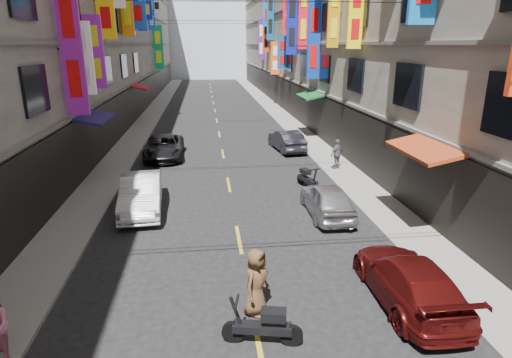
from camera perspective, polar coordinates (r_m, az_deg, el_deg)
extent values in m
cube|color=slate|center=(38.11, -14.40, 7.47)|extent=(2.00, 90.00, 0.12)
cube|color=slate|center=(38.42, 3.80, 8.05)|extent=(2.00, 90.00, 0.12)
cube|color=#9B948D|center=(38.97, -24.90, 20.65)|extent=(10.00, 90.00, 19.00)
cube|color=black|center=(38.03, -16.00, 9.53)|extent=(0.12, 85.50, 3.00)
cube|color=#66635E|center=(37.85, -16.20, 12.07)|extent=(0.16, 90.00, 0.14)
cube|color=#66635E|center=(37.72, -16.63, 16.90)|extent=(0.16, 90.00, 0.14)
cube|color=#66635E|center=(37.86, -17.07, 21.73)|extent=(0.16, 90.00, 0.14)
cube|color=#B0A494|center=(39.58, 13.33, 21.65)|extent=(10.00, 90.00, 19.00)
cube|color=black|center=(38.40, 5.26, 10.19)|extent=(0.12, 85.50, 3.00)
cube|color=#66635E|center=(38.22, 5.32, 12.72)|extent=(0.16, 90.00, 0.14)
cube|color=#66635E|center=(38.09, 5.46, 17.52)|extent=(0.16, 90.00, 0.14)
cube|color=#66635E|center=(38.23, 5.61, 22.32)|extent=(0.16, 90.00, 0.14)
cube|color=silver|center=(87.38, -6.58, 20.45)|extent=(18.00, 8.00, 22.00)
cube|color=#77167B|center=(20.18, -23.39, 15.61)|extent=(0.91, 0.18, 5.50)
cylinder|color=black|center=(20.19, -23.53, 15.59)|extent=(1.01, 0.08, 0.08)
cube|color=silver|center=(22.02, -21.99, 14.66)|extent=(0.84, 0.18, 3.29)
cylinder|color=black|center=(22.03, -22.12, 14.65)|extent=(0.94, 0.08, 0.08)
cube|color=yellow|center=(23.02, 13.15, 20.75)|extent=(0.74, 0.18, 3.37)
cylinder|color=black|center=(23.04, 13.27, 20.74)|extent=(0.84, 0.08, 0.08)
cube|color=#87198E|center=(24.11, -20.69, 15.54)|extent=(0.89, 0.18, 3.60)
cylinder|color=black|center=(24.12, -20.81, 15.53)|extent=(0.99, 0.08, 0.08)
cube|color=#C4860A|center=(26.64, 10.34, 20.98)|extent=(0.70, 0.18, 3.84)
cylinder|color=black|center=(26.65, 10.45, 20.97)|extent=(0.80, 0.08, 0.08)
cube|color=#E3A60B|center=(27.46, -19.57, 21.52)|extent=(0.99, 0.18, 4.15)
cylinder|color=black|center=(27.46, -19.68, 21.51)|extent=(1.09, 0.08, 0.08)
cube|color=#0D329D|center=(30.54, 7.71, 18.08)|extent=(0.86, 0.18, 5.31)
cylinder|color=black|center=(30.56, 7.81, 18.08)|extent=(0.96, 0.08, 0.08)
cube|color=red|center=(34.13, 6.35, 21.12)|extent=(0.75, 0.18, 5.10)
cylinder|color=black|center=(34.14, 6.44, 21.11)|extent=(0.85, 0.08, 0.08)
cube|color=#0E19A7|center=(37.91, 4.81, 20.06)|extent=(0.89, 0.18, 5.13)
cylinder|color=black|center=(37.92, 4.89, 20.06)|extent=(0.99, 0.08, 0.08)
cube|color=#0F3FB3|center=(39.89, -15.58, 21.94)|extent=(1.22, 0.18, 4.48)
cylinder|color=black|center=(39.90, -15.65, 21.93)|extent=(1.32, 0.08, 0.08)
cube|color=red|center=(40.47, 4.17, 21.15)|extent=(0.76, 0.18, 3.59)
cylinder|color=black|center=(40.48, 4.25, 21.15)|extent=(0.86, 0.08, 0.08)
cube|color=#0C4990|center=(42.07, 3.52, 16.48)|extent=(0.90, 0.18, 3.01)
cylinder|color=black|center=(42.08, 3.59, 16.47)|extent=(1.00, 0.08, 0.08)
cube|color=#0E2CAA|center=(43.56, -15.07, 21.11)|extent=(0.84, 0.18, 3.89)
cylinder|color=black|center=(43.57, -15.14, 21.11)|extent=(0.94, 0.08, 0.08)
cube|color=#0F16B2|center=(46.09, -14.51, 21.98)|extent=(1.15, 0.18, 3.35)
cylinder|color=black|center=(46.10, -14.58, 21.97)|extent=(1.25, 0.08, 0.08)
cube|color=#FF530E|center=(45.93, 2.58, 15.80)|extent=(0.94, 0.18, 3.28)
cylinder|color=black|center=(45.94, 2.65, 15.80)|extent=(1.04, 0.08, 0.08)
cube|color=#0B4D84|center=(50.18, 1.93, 21.04)|extent=(0.77, 0.18, 5.32)
cylinder|color=black|center=(50.18, 1.99, 21.04)|extent=(0.87, 0.08, 0.08)
cube|color=#0F4DAF|center=(52.09, -13.81, 20.75)|extent=(0.75, 0.18, 3.66)
cylinder|color=black|center=(52.10, -13.87, 20.75)|extent=(0.85, 0.08, 0.08)
cube|color=blue|center=(52.30, 1.47, 22.14)|extent=(0.95, 0.18, 4.54)
cylinder|color=black|center=(52.30, 1.53, 22.14)|extent=(1.05, 0.08, 0.08)
cube|color=red|center=(53.47, 1.32, 18.47)|extent=(0.77, 0.18, 3.48)
cylinder|color=black|center=(53.47, 1.38, 18.47)|extent=(0.87, 0.08, 0.08)
cube|color=#0B7A48|center=(55.40, -12.91, 16.76)|extent=(1.14, 0.18, 5.09)
cylinder|color=black|center=(55.41, -12.96, 16.75)|extent=(1.24, 0.08, 0.08)
cube|color=silver|center=(58.08, -13.14, 22.19)|extent=(0.97, 0.18, 2.85)
cylinder|color=black|center=(58.08, -13.19, 22.19)|extent=(1.07, 0.08, 0.08)
cube|color=#55198D|center=(57.88, 0.68, 18.10)|extent=(0.74, 0.18, 4.95)
cylinder|color=black|center=(57.89, 0.73, 18.10)|extent=(0.84, 0.08, 0.08)
cube|color=#973415|center=(15.49, 21.53, 3.82)|extent=(1.39, 3.20, 0.41)
cube|color=#201854|center=(22.16, -20.78, 7.71)|extent=(1.39, 3.20, 0.41)
cube|color=#165324|center=(30.33, 7.28, 11.04)|extent=(1.39, 3.20, 0.41)
cube|color=maroon|center=(37.77, -15.20, 11.84)|extent=(1.39, 3.20, 0.41)
cylinder|color=black|center=(45.32, -5.92, 20.27)|extent=(14.00, 0.04, 0.04)
cube|color=gold|center=(14.72, -2.30, -8.00)|extent=(0.12, 2.20, 0.01)
cube|color=gold|center=(20.29, -3.66, -0.73)|extent=(0.12, 2.20, 0.01)
cube|color=gold|center=(26.05, -4.43, 3.37)|extent=(0.12, 2.20, 0.01)
cube|color=gold|center=(31.90, -4.92, 5.98)|extent=(0.12, 2.20, 0.01)
cube|color=gold|center=(37.80, -5.26, 7.78)|extent=(0.12, 2.20, 0.01)
cube|color=gold|center=(43.72, -5.51, 9.09)|extent=(0.12, 2.20, 0.01)
cube|color=gold|center=(49.67, -5.71, 10.09)|extent=(0.12, 2.20, 0.01)
cube|color=gold|center=(55.62, -5.86, 10.87)|extent=(0.12, 2.20, 0.01)
cube|color=gold|center=(61.59, -5.98, 11.50)|extent=(0.12, 2.20, 0.01)
cube|color=gold|center=(67.56, -6.08, 12.02)|extent=(0.12, 2.20, 0.01)
cube|color=gold|center=(73.53, -6.17, 12.46)|extent=(0.12, 2.20, 0.01)
cylinder|color=black|center=(10.08, -3.10, -19.69)|extent=(0.51, 0.22, 0.50)
cylinder|color=black|center=(10.00, 4.77, -20.06)|extent=(0.51, 0.22, 0.50)
cube|color=black|center=(9.93, 0.82, -19.23)|extent=(1.33, 0.57, 0.18)
cube|color=black|center=(9.71, 2.37, -17.64)|extent=(0.60, 0.43, 0.22)
cylinder|color=black|center=(9.80, -2.53, -17.63)|extent=(0.36, 0.15, 0.88)
cylinder|color=black|center=(9.61, -2.56, -15.93)|extent=(0.16, 0.50, 0.06)
cylinder|color=black|center=(19.27, 7.91, -1.10)|extent=(0.26, 0.51, 0.50)
cylinder|color=black|center=(20.32, 5.98, -0.04)|extent=(0.26, 0.51, 0.50)
cube|color=black|center=(19.75, 6.94, -0.14)|extent=(0.68, 1.33, 0.18)
cube|color=black|center=(19.85, 6.61, 1.02)|extent=(0.47, 0.62, 0.22)
cylinder|color=black|center=(19.21, 7.81, 0.26)|extent=(0.18, 0.36, 0.88)
cylinder|color=black|center=(19.11, 7.86, 1.26)|extent=(0.50, 0.21, 0.06)
imported|color=silver|center=(17.46, -15.07, -1.92)|extent=(1.84, 4.44, 1.43)
imported|color=black|center=(25.49, -12.13, 4.20)|extent=(2.19, 4.66, 1.29)
imported|color=#540E0E|center=(11.82, 19.70, -12.56)|extent=(1.76, 4.30, 1.25)
imported|color=#BBBABF|center=(16.69, 9.47, -2.70)|extent=(1.56, 3.79, 1.29)
imported|color=#212128|center=(26.76, 4.11, 5.17)|extent=(1.86, 4.05, 1.29)
imported|color=#525355|center=(22.61, 10.76, 3.29)|extent=(1.06, 0.94, 1.57)
imported|color=brown|center=(10.62, 0.01, -13.55)|extent=(0.96, 1.02, 1.73)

